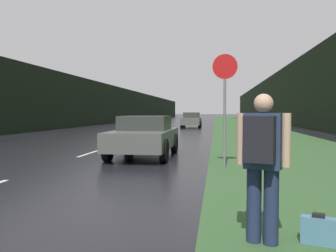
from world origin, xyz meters
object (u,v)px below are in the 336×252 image
(stop_sign, at_px, (225,100))
(car_passing_far, at_px, (191,120))
(hitchhiker_with_backpack, at_px, (262,159))
(car_passing_near, at_px, (145,136))
(suitcase, at_px, (318,231))

(stop_sign, xyz_separation_m, car_passing_far, (-2.59, 24.68, -1.07))
(hitchhiker_with_backpack, bearing_deg, car_passing_far, 113.60)
(stop_sign, xyz_separation_m, car_passing_near, (-2.59, 2.17, -1.11))
(stop_sign, height_order, hitchhiker_with_backpack, stop_sign)
(stop_sign, bearing_deg, car_passing_far, 95.98)
(hitchhiker_with_backpack, bearing_deg, stop_sign, 111.13)
(car_passing_far, bearing_deg, hitchhiker_with_backpack, 95.43)
(suitcase, relative_size, car_passing_near, 0.09)
(stop_sign, xyz_separation_m, suitcase, (0.90, -5.38, -1.64))
(stop_sign, bearing_deg, car_passing_near, 140.04)
(stop_sign, bearing_deg, hitchhiker_with_backpack, -87.04)
(car_passing_near, bearing_deg, stop_sign, 140.04)
(hitchhiker_with_backpack, xyz_separation_m, car_passing_near, (-2.87, 7.62, -0.27))
(stop_sign, relative_size, car_passing_far, 0.71)
(stop_sign, distance_m, car_passing_far, 24.84)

